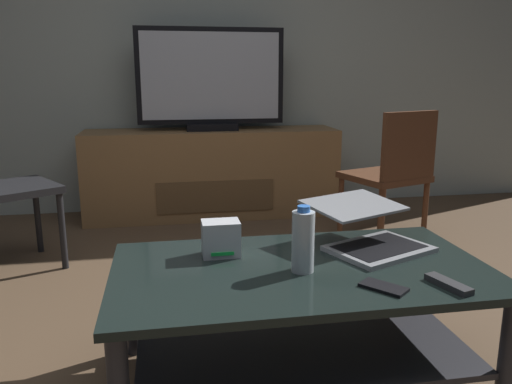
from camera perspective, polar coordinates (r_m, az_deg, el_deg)
The scene contains 11 objects.
ground_plane at distance 2.03m, azimuth 0.82°, elevation -19.24°, with size 7.68×7.68×0.00m, color brown.
back_wall at distance 4.23m, azimuth -5.97°, elevation 17.29°, with size 6.40×0.12×2.80m, color #A8B2A8.
coffee_table at distance 1.82m, azimuth 4.99°, elevation -12.20°, with size 1.28×0.72×0.44m.
media_cabinet at distance 3.98m, azimuth -4.90°, elevation 2.14°, with size 1.92×0.48×0.67m.
television at distance 3.88m, azimuth -5.08°, elevation 12.23°, with size 1.09×0.20×0.75m.
dining_chair at distance 3.32m, azimuth 15.09°, elevation 2.36°, with size 0.56×0.56×0.87m.
laptop at distance 1.97m, azimuth 12.50°, elevation -4.25°, with size 0.48×0.51×0.16m.
router_box at distance 1.85m, azimuth -3.95°, elevation -5.20°, with size 0.14×0.10×0.13m.
water_bottle_near at distance 1.69m, azimuth 5.28°, elevation -5.47°, with size 0.08×0.08×0.23m.
cell_phone at distance 1.63m, azimuth 14.08°, elevation -10.29°, with size 0.07×0.14×0.01m, color black.
tv_remote at distance 1.70m, azimuth 20.72°, elevation -9.62°, with size 0.04×0.16×0.02m, color #2D2D30.
Camera 1 is at (-0.33, -1.68, 1.08)m, focal length 35.75 mm.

